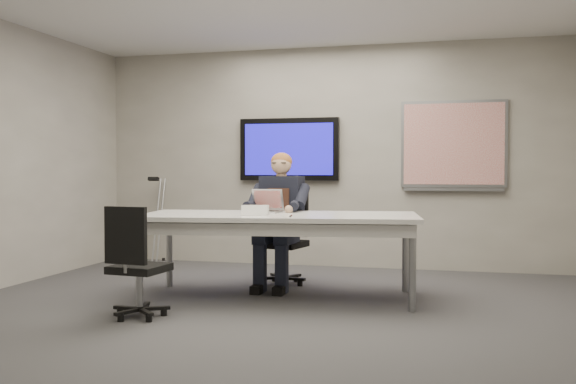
% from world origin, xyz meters
% --- Properties ---
extents(floor, '(6.00, 6.00, 0.02)m').
position_xyz_m(floor, '(0.00, 0.00, 0.00)').
color(floor, '#353538').
rests_on(floor, ground).
extents(wall_back, '(6.00, 0.02, 2.80)m').
position_xyz_m(wall_back, '(0.00, 3.00, 1.40)').
color(wall_back, gray).
rests_on(wall_back, ground).
extents(wall_front, '(6.00, 0.02, 2.80)m').
position_xyz_m(wall_front, '(0.00, -3.00, 1.40)').
color(wall_front, gray).
rests_on(wall_front, ground).
extents(conference_table, '(2.76, 1.44, 0.81)m').
position_xyz_m(conference_table, '(-0.07, 0.86, 0.72)').
color(conference_table, silver).
rests_on(conference_table, ground).
extents(tv_display, '(1.30, 0.09, 0.80)m').
position_xyz_m(tv_display, '(-0.50, 2.95, 1.50)').
color(tv_display, black).
rests_on(tv_display, wall_back).
extents(whiteboard, '(1.25, 0.08, 1.10)m').
position_xyz_m(whiteboard, '(1.55, 2.97, 1.53)').
color(whiteboard, gray).
rests_on(whiteboard, wall_back).
extents(office_chair_far, '(0.57, 0.57, 1.00)m').
position_xyz_m(office_chair_far, '(-0.22, 1.63, 0.31)').
color(office_chair_far, black).
rests_on(office_chair_far, ground).
extents(office_chair_near, '(0.49, 0.49, 0.94)m').
position_xyz_m(office_chair_near, '(-0.99, -0.24, 0.29)').
color(office_chair_near, black).
rests_on(office_chair_near, ground).
extents(seated_person, '(0.45, 0.78, 1.42)m').
position_xyz_m(seated_person, '(-0.23, 1.38, 0.57)').
color(seated_person, '#1E2232').
rests_on(seated_person, office_chair_far).
extents(crutch, '(0.18, 0.64, 1.22)m').
position_xyz_m(crutch, '(-2.26, 2.78, 0.59)').
color(crutch, '#9FA2A6').
rests_on(crutch, ground).
extents(laptop, '(0.34, 0.33, 0.23)m').
position_xyz_m(laptop, '(-0.27, 1.10, 0.87)').
color(laptop, '#ABABAD').
rests_on(laptop, conference_table).
extents(name_tent, '(0.25, 0.14, 0.10)m').
position_xyz_m(name_tent, '(-0.24, 0.66, 0.86)').
color(name_tent, white).
rests_on(name_tent, conference_table).
extents(pen, '(0.03, 0.16, 0.01)m').
position_xyz_m(pen, '(0.12, 0.59, 0.82)').
color(pen, black).
rests_on(pen, conference_table).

